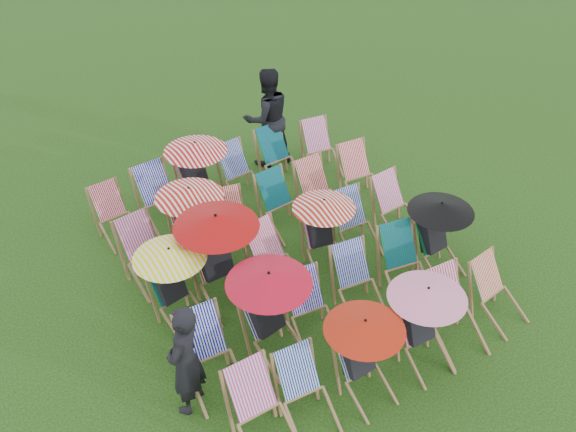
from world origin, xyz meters
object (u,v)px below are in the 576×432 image
deckchair_29 (322,149)px  person_left (186,360)px  deckchair_5 (499,293)px  deckchair_0 (263,414)px  person_rear (267,118)px

deckchair_29 → person_left: 5.71m
deckchair_5 → deckchair_29: (0.04, 4.52, 0.01)m
deckchair_0 → deckchair_29: size_ratio=1.06×
deckchair_5 → person_left: bearing=159.9°
deckchair_29 → person_rear: (-0.73, 0.78, 0.51)m
deckchair_0 → deckchair_5: deckchair_0 is taller
deckchair_0 → deckchair_5: size_ratio=1.08×
deckchair_29 → deckchair_5: bearing=-82.9°
deckchair_29 → person_rear: size_ratio=0.48×
deckchair_29 → person_left: bearing=-133.1°
deckchair_0 → person_left: person_left is taller
deckchair_5 → person_left: (-4.37, 0.91, 0.37)m
person_left → person_rear: bearing=-169.4°
deckchair_0 → deckchair_5: (3.85, -0.00, -0.04)m
person_left → person_rear: (3.68, 4.39, 0.15)m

